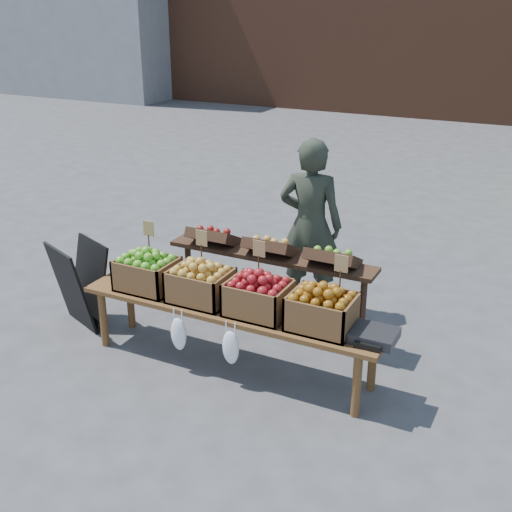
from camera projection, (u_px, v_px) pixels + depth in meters
The scene contains 10 objects.
ground at pixel (310, 386), 5.29m from camera, with size 80.00×80.00×0.00m, color #464648.
vendor at pixel (310, 225), 6.37m from camera, with size 0.64×0.42×1.76m, color #282E23.
chalkboard_sign at pixel (80, 285), 6.14m from camera, with size 0.56×0.31×0.85m, color black, non-canonical shape.
back_table at pixel (270, 282), 5.97m from camera, with size 2.10×0.44×1.04m, color #331F14, non-canonical shape.
display_bench at pixel (230, 337), 5.48m from camera, with size 2.70×0.56×0.57m, color brown, non-canonical shape.
crate_golden_apples at pixel (147, 274), 5.66m from camera, with size 0.50×0.40×0.28m, color #357914, non-canonical shape.
crate_russet_pears at pixel (201, 286), 5.43m from camera, with size 0.50×0.40×0.28m, color #AC941F, non-canonical shape.
crate_red_apples at pixel (259, 298), 5.20m from camera, with size 0.50×0.40×0.28m, color maroon, non-canonical shape.
crate_green_apples at pixel (322, 312), 4.97m from camera, with size 0.50×0.40×0.28m, color #93570C, non-canonical shape.
weighing_scale at pixel (374, 335), 4.84m from camera, with size 0.34×0.30×0.08m, color black.
Camera 1 is at (1.63, -4.23, 2.97)m, focal length 45.00 mm.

